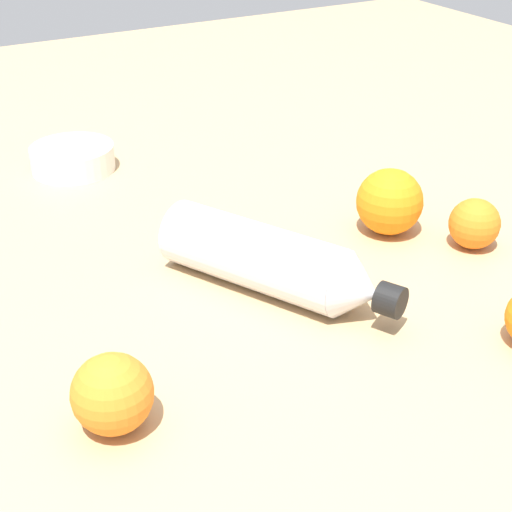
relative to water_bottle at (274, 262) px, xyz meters
name	(u,v)px	position (x,y,z in m)	size (l,w,h in m)	color
ground_plane	(241,289)	(0.02, 0.03, -0.04)	(2.40, 2.40, 0.00)	tan
water_bottle	(274,262)	(0.00, 0.00, 0.00)	(0.28, 0.18, 0.07)	silver
orange_0	(390,202)	(0.05, -0.20, 0.00)	(0.08, 0.08, 0.08)	orange
orange_1	(112,394)	(-0.12, 0.23, 0.00)	(0.07, 0.07, 0.07)	orange
orange_2	(474,224)	(-0.03, -0.26, -0.01)	(0.06, 0.06, 0.06)	orange
ceramic_bowl	(73,158)	(0.44, 0.09, -0.02)	(0.12, 0.12, 0.04)	white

